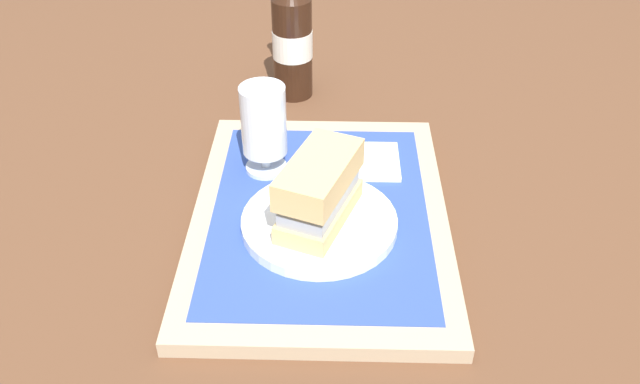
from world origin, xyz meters
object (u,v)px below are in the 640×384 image
object	(u,v)px
beer_glass	(264,126)
beer_bottle	(292,36)
plate	(319,223)
sandwich	(320,188)

from	to	relation	value
beer_glass	beer_bottle	xyz separation A→B (m)	(0.25, -0.02, 0.01)
plate	beer_bottle	bearing A→B (deg)	8.05
beer_bottle	sandwich	bearing A→B (deg)	-171.70
sandwich	beer_glass	size ratio (longest dim) A/B	1.15
plate	beer_glass	bearing A→B (deg)	31.74
sandwich	beer_bottle	world-z (taller)	beer_bottle
beer_bottle	plate	bearing A→B (deg)	-171.95
sandwich	plate	bearing A→B (deg)	180.00
beer_glass	plate	bearing A→B (deg)	-148.26
plate	beer_bottle	distance (m)	0.39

